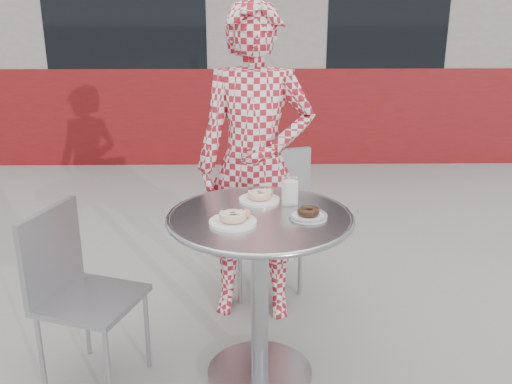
{
  "coord_description": "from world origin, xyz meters",
  "views": [
    {
      "loc": [
        -0.0,
        -2.25,
        1.66
      ],
      "look_at": [
        0.03,
        0.08,
        0.87
      ],
      "focal_mm": 40.0,
      "sensor_mm": 36.0,
      "label": 1
    }
  ],
  "objects_px": {
    "bistro_table": "(260,258)",
    "plate_far": "(260,197)",
    "seated_person": "(255,166)",
    "chair_far": "(261,244)",
    "chair_left": "(93,332)",
    "milk_cup": "(290,191)",
    "plate_near": "(234,219)",
    "plate_checker": "(308,214)"
  },
  "relations": [
    {
      "from": "milk_cup",
      "to": "plate_near",
      "type": "bearing_deg",
      "value": -136.13
    },
    {
      "from": "milk_cup",
      "to": "chair_far",
      "type": "bearing_deg",
      "value": 98.18
    },
    {
      "from": "bistro_table",
      "to": "chair_left",
      "type": "relative_size",
      "value": 0.99
    },
    {
      "from": "seated_person",
      "to": "plate_checker",
      "type": "height_order",
      "value": "seated_person"
    },
    {
      "from": "chair_left",
      "to": "plate_near",
      "type": "relative_size",
      "value": 4.21
    },
    {
      "from": "bistro_table",
      "to": "chair_left",
      "type": "bearing_deg",
      "value": -179.22
    },
    {
      "from": "plate_near",
      "to": "plate_checker",
      "type": "height_order",
      "value": "plate_near"
    },
    {
      "from": "chair_left",
      "to": "chair_far",
      "type": "bearing_deg",
      "value": -21.64
    },
    {
      "from": "chair_left",
      "to": "milk_cup",
      "type": "xyz_separation_m",
      "value": [
        0.88,
        0.15,
        0.61
      ]
    },
    {
      "from": "milk_cup",
      "to": "plate_far",
      "type": "bearing_deg",
      "value": 164.55
    },
    {
      "from": "chair_far",
      "to": "seated_person",
      "type": "distance_m",
      "value": 0.62
    },
    {
      "from": "chair_far",
      "to": "plate_far",
      "type": "distance_m",
      "value": 0.89
    },
    {
      "from": "bistro_table",
      "to": "plate_near",
      "type": "xyz_separation_m",
      "value": [
        -0.11,
        -0.09,
        0.22
      ]
    },
    {
      "from": "plate_near",
      "to": "bistro_table",
      "type": "bearing_deg",
      "value": 39.92
    },
    {
      "from": "bistro_table",
      "to": "milk_cup",
      "type": "relative_size",
      "value": 6.48
    },
    {
      "from": "bistro_table",
      "to": "plate_far",
      "type": "xyz_separation_m",
      "value": [
        0.0,
        0.18,
        0.21
      ]
    },
    {
      "from": "chair_far",
      "to": "plate_near",
      "type": "xyz_separation_m",
      "value": [
        -0.14,
        -0.98,
        0.54
      ]
    },
    {
      "from": "seated_person",
      "to": "chair_far",
      "type": "bearing_deg",
      "value": 86.06
    },
    {
      "from": "plate_far",
      "to": "plate_checker",
      "type": "xyz_separation_m",
      "value": [
        0.2,
        -0.21,
        -0.01
      ]
    },
    {
      "from": "chair_left",
      "to": "plate_far",
      "type": "bearing_deg",
      "value": -56.48
    },
    {
      "from": "bistro_table",
      "to": "milk_cup",
      "type": "xyz_separation_m",
      "value": [
        0.14,
        0.14,
        0.25
      ]
    },
    {
      "from": "chair_far",
      "to": "plate_checker",
      "type": "height_order",
      "value": "chair_far"
    },
    {
      "from": "plate_far",
      "to": "milk_cup",
      "type": "relative_size",
      "value": 1.48
    },
    {
      "from": "seated_person",
      "to": "chair_left",
      "type": "bearing_deg",
      "value": -134.19
    },
    {
      "from": "chair_far",
      "to": "milk_cup",
      "type": "height_order",
      "value": "milk_cup"
    },
    {
      "from": "bistro_table",
      "to": "chair_left",
      "type": "xyz_separation_m",
      "value": [
        -0.75,
        -0.01,
        -0.36
      ]
    },
    {
      "from": "chair_far",
      "to": "milk_cup",
      "type": "bearing_deg",
      "value": 81.18
    },
    {
      "from": "chair_left",
      "to": "plate_checker",
      "type": "height_order",
      "value": "plate_checker"
    },
    {
      "from": "bistro_table",
      "to": "milk_cup",
      "type": "bearing_deg",
      "value": 46.72
    },
    {
      "from": "bistro_table",
      "to": "chair_far",
      "type": "distance_m",
      "value": 0.94
    },
    {
      "from": "plate_far",
      "to": "plate_near",
      "type": "relative_size",
      "value": 0.95
    },
    {
      "from": "bistro_table",
      "to": "chair_left",
      "type": "height_order",
      "value": "chair_left"
    },
    {
      "from": "chair_far",
      "to": "plate_checker",
      "type": "relative_size",
      "value": 5.57
    },
    {
      "from": "plate_far",
      "to": "plate_checker",
      "type": "relative_size",
      "value": 1.13
    },
    {
      "from": "bistro_table",
      "to": "plate_far",
      "type": "distance_m",
      "value": 0.28
    },
    {
      "from": "milk_cup",
      "to": "seated_person",
      "type": "bearing_deg",
      "value": 107.2
    },
    {
      "from": "chair_far",
      "to": "seated_person",
      "type": "relative_size",
      "value": 0.54
    },
    {
      "from": "plate_checker",
      "to": "milk_cup",
      "type": "bearing_deg",
      "value": 110.66
    },
    {
      "from": "chair_left",
      "to": "plate_checker",
      "type": "relative_size",
      "value": 5.03
    },
    {
      "from": "plate_near",
      "to": "milk_cup",
      "type": "xyz_separation_m",
      "value": [
        0.24,
        0.24,
        0.04
      ]
    },
    {
      "from": "plate_near",
      "to": "chair_far",
      "type": "bearing_deg",
      "value": 81.96
    },
    {
      "from": "plate_far",
      "to": "milk_cup",
      "type": "distance_m",
      "value": 0.14
    }
  ]
}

